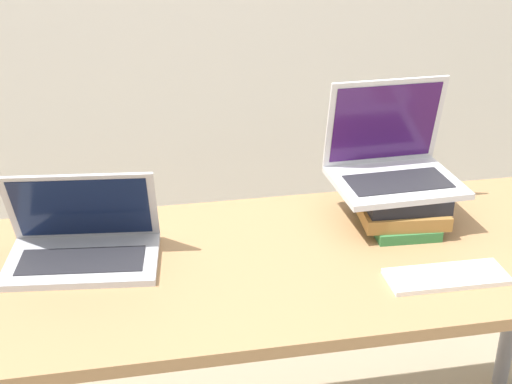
% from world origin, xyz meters
% --- Properties ---
extents(desk, '(1.76, 0.66, 0.73)m').
position_xyz_m(desk, '(0.00, 0.33, 0.66)').
color(desk, '#9E754C').
rests_on(desk, ground_plane).
extents(laptop_left, '(0.38, 0.26, 0.22)m').
position_xyz_m(laptop_left, '(-0.47, 0.41, 0.78)').
color(laptop_left, '#B2B2B7').
rests_on(laptop_left, desk).
extents(book_stack, '(0.23, 0.26, 0.10)m').
position_xyz_m(book_stack, '(0.33, 0.45, 0.79)').
color(book_stack, '#33753D').
rests_on(book_stack, desk).
extents(laptop_on_books, '(0.32, 0.26, 0.26)m').
position_xyz_m(laptop_on_books, '(0.32, 0.50, 0.89)').
color(laptop_on_books, silver).
rests_on(laptop_on_books, book_stack).
extents(wireless_keyboard, '(0.28, 0.11, 0.01)m').
position_xyz_m(wireless_keyboard, '(0.34, 0.17, 0.74)').
color(wireless_keyboard, white).
rests_on(wireless_keyboard, desk).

